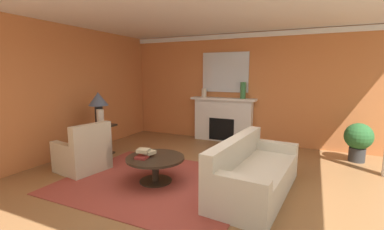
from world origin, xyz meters
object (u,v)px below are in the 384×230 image
Objects in this scene: vase_on_side_table at (100,118)px; potted_plant at (358,139)px; table_lamp at (98,102)px; vase_mantel_right at (243,90)px; mantel_mirror at (225,72)px; armchair_near_window at (83,155)px; side_table at (100,138)px; coffee_table at (155,163)px; vase_mantel_left at (204,93)px; sofa at (253,174)px; fireplace at (223,121)px.

potted_plant is at bearing 21.65° from vase_on_side_table.
table_lamp is 0.39m from vase_on_side_table.
vase_mantel_right is at bearing 40.90° from table_lamp.
mantel_mirror is 3.01× the size of vase_mantel_right.
armchair_near_window reaches higher than side_table.
vase_mantel_left reaches higher than coffee_table.
vase_mantel_right is at bearing 77.34° from coffee_table.
vase_mantel_right reaches higher than side_table.
table_lamp is at bearing -124.47° from vase_mantel_left.
vase_on_side_table is (-1.86, 0.68, 0.56)m from coffee_table.
vase_on_side_table is at bearing -127.33° from mantel_mirror.
mantel_mirror is at bearing 49.36° from side_table.
mantel_mirror is at bearing 162.82° from vase_mantel_right.
coffee_table is at bearing -169.39° from sofa.
vase_mantel_right reaches higher than table_lamp.
armchair_near_window is 1.36× the size of side_table.
fireplace is at bearing 87.17° from coffee_table.
side_table is 3.00m from vase_mantel_left.
vase_on_side_table is at bearing 110.28° from armchair_near_window.
sofa is 5.70× the size of vase_on_side_table.
mantel_mirror reaches higher than potted_plant.
coffee_table is 3.33m from vase_mantel_left.
table_lamp is 3.12× the size of vase_mantel_left.
vase_mantel_right is (2.71, 2.35, 1.02)m from side_table.
fireplace is 3.24m from side_table.
fireplace is 3.26m from sofa.
sofa is at bearing -7.86° from side_table.
vase_on_side_table is (-2.01, -2.64, -1.01)m from mantel_mirror.
fireplace is 0.94m from vase_mantel_left.
sofa is 1.64m from coffee_table.
vase_mantel_right is at bearing 0.00° from vase_mantel_left.
vase_mantel_right reaches higher than armchair_near_window.
armchair_near_window reaches higher than sofa.
fireplace is at bearing 116.66° from sofa.
sofa is at bearing 7.45° from armchair_near_window.
vase_mantel_right is (2.71, 2.35, 0.20)m from table_lamp.
table_lamp is 2.85m from vase_mantel_left.
vase_on_side_table is at bearing -136.06° from vase_mantel_right.
potted_plant is at bearing 19.96° from side_table.
table_lamp is at bearing -139.10° from vase_mantel_right.
armchair_near_window is at bearing -116.59° from mantel_mirror.
vase_mantel_left is at bearing 55.53° from table_lamp.
mantel_mirror is at bearing 87.27° from coffee_table.
coffee_table is 1.43× the size of side_table.
mantel_mirror is 3.47m from vase_on_side_table.
potted_plant is at bearing 39.50° from coffee_table.
potted_plant is (3.32, 2.74, 0.16)m from coffee_table.
coffee_table is (1.56, 0.11, 0.03)m from armchair_near_window.
table_lamp is at bearing 115.87° from armchair_near_window.
armchair_near_window is 3.62m from vase_mantel_left.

